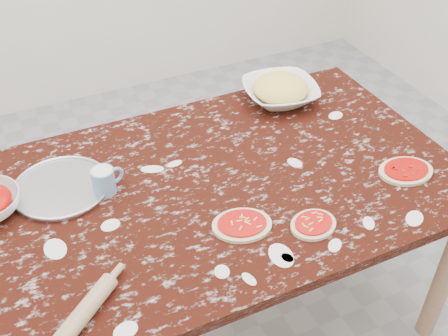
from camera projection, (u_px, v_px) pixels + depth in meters
ground at (224, 314)px, 2.30m from camera, size 4.00×4.00×0.00m
worktable at (224, 198)px, 1.88m from camera, size 1.60×1.00×0.75m
pizza_tray at (62, 188)px, 1.79m from camera, size 0.32×0.32×0.01m
cheese_bowl at (280, 93)px, 2.20m from camera, size 0.34×0.34×0.07m
flour_mug at (104, 180)px, 1.76m from camera, size 0.11×0.08×0.09m
pizza_left at (242, 225)px, 1.65m from camera, size 0.22×0.19×0.02m
pizza_mid at (313, 224)px, 1.65m from camera, size 0.17×0.14×0.02m
pizza_right at (406, 171)px, 1.85m from camera, size 0.21×0.17×0.02m
rolling_pin at (84, 313)px, 1.38m from camera, size 0.21×0.19×0.05m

